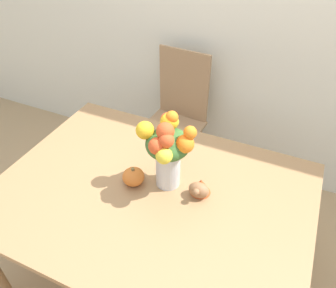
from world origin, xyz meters
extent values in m
plane|color=tan|center=(0.00, 0.00, 0.00)|extent=(12.00, 12.00, 0.00)
cube|color=#9E754C|center=(0.00, 0.00, 0.73)|extent=(1.53, 1.12, 0.03)
cylinder|color=#9E754C|center=(-0.71, 0.50, 0.36)|extent=(0.06, 0.06, 0.71)
cylinder|color=#9E754C|center=(0.71, 0.50, 0.36)|extent=(0.06, 0.06, 0.71)
cylinder|color=silver|center=(0.05, 0.09, 0.84)|extent=(0.12, 0.12, 0.21)
cylinder|color=silver|center=(0.05, 0.09, 0.79)|extent=(0.11, 0.11, 0.10)
cylinder|color=#38662D|center=(0.08, 0.09, 0.87)|extent=(0.01, 0.01, 0.25)
cylinder|color=#38662D|center=(0.06, 0.11, 0.87)|extent=(0.01, 0.01, 0.25)
cylinder|color=#38662D|center=(0.03, 0.11, 0.87)|extent=(0.01, 0.01, 0.25)
cylinder|color=#38662D|center=(0.03, 0.08, 0.87)|extent=(0.01, 0.01, 0.25)
cylinder|color=#38662D|center=(0.06, 0.07, 0.87)|extent=(0.01, 0.01, 0.25)
ellipsoid|color=#38662D|center=(0.05, 0.09, 0.99)|extent=(0.21, 0.21, 0.13)
sphere|color=yellow|center=(0.04, 0.13, 1.09)|extent=(0.08, 0.08, 0.08)
sphere|color=yellow|center=(-0.05, 0.07, 1.05)|extent=(0.09, 0.09, 0.09)
sphere|color=#AD9E33|center=(0.04, 0.17, 1.06)|extent=(0.06, 0.06, 0.06)
sphere|color=#D64C23|center=(0.04, 0.00, 1.04)|extent=(0.08, 0.08, 0.08)
sphere|color=orange|center=(0.14, 0.08, 1.03)|extent=(0.08, 0.08, 0.08)
sphere|color=orange|center=(0.05, 0.13, 1.11)|extent=(0.06, 0.06, 0.06)
sphere|color=yellow|center=(0.08, -0.02, 1.02)|extent=(0.07, 0.07, 0.07)
sphere|color=#D64C23|center=(0.03, 0.14, 1.09)|extent=(0.06, 0.06, 0.06)
sphere|color=orange|center=(0.15, 0.10, 1.08)|extent=(0.06, 0.06, 0.06)
sphere|color=#D64C23|center=(0.06, 0.04, 1.10)|extent=(0.08, 0.08, 0.08)
sphere|color=#D64C23|center=(0.08, 0.02, 1.07)|extent=(0.07, 0.07, 0.07)
ellipsoid|color=orange|center=(-0.10, 0.02, 0.78)|extent=(0.11, 0.11, 0.09)
cylinder|color=brown|center=(-0.10, 0.02, 0.83)|extent=(0.02, 0.02, 0.02)
ellipsoid|color=#936642|center=(0.22, 0.07, 0.78)|extent=(0.10, 0.07, 0.08)
cone|color=#C64C23|center=(0.22, 0.10, 0.78)|extent=(0.10, 0.10, 0.08)
sphere|color=#936642|center=(0.22, 0.03, 0.81)|extent=(0.03, 0.03, 0.03)
cube|color=#9E7A56|center=(-0.27, 0.86, 0.46)|extent=(0.45, 0.45, 0.02)
cylinder|color=#9E7A56|center=(-0.45, 0.70, 0.23)|extent=(0.04, 0.04, 0.45)
cylinder|color=#9E7A56|center=(-0.11, 0.67, 0.23)|extent=(0.04, 0.04, 0.45)
cylinder|color=#9E7A56|center=(-0.43, 1.04, 0.23)|extent=(0.04, 0.04, 0.45)
cylinder|color=#9E7A56|center=(-0.09, 1.01, 0.23)|extent=(0.04, 0.04, 0.45)
cube|color=#9E7A56|center=(-0.26, 1.06, 0.75)|extent=(0.40, 0.05, 0.54)
camera|label=1|loc=(0.53, -0.97, 1.93)|focal=35.00mm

